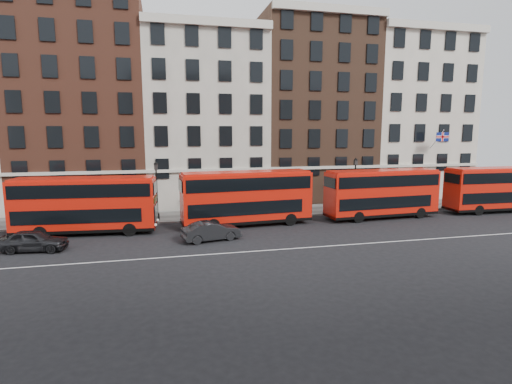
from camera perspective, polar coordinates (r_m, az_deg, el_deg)
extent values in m
plane|color=black|center=(29.22, -3.35, -7.48)|extent=(120.00, 120.00, 0.00)
cube|color=slate|center=(39.29, -5.97, -3.18)|extent=(80.00, 5.00, 0.15)
cube|color=gray|center=(36.87, -5.48, -3.96)|extent=(80.00, 0.30, 0.16)
cube|color=white|center=(27.33, -2.62, -8.61)|extent=(70.00, 0.12, 0.01)
cube|color=brown|center=(46.46, -23.64, 11.52)|extent=(12.80, 10.00, 22.00)
cube|color=#A19C8E|center=(45.93, -7.36, 10.33)|extent=(12.80, 10.00, 19.00)
cube|color=beige|center=(42.02, -6.83, 23.07)|extent=(12.80, 0.50, 0.80)
cube|color=brown|center=(48.97, 7.99, 11.39)|extent=(12.80, 10.00, 21.00)
cube|color=beige|center=(45.78, 10.87, 24.35)|extent=(12.80, 0.50, 0.80)
cube|color=#BAB2A1|center=(54.85, 20.76, 10.10)|extent=(12.80, 10.00, 20.00)
cube|color=beige|center=(51.82, 24.81, 20.72)|extent=(12.80, 0.50, 0.80)
cube|color=red|center=(34.28, -23.18, -1.67)|extent=(10.91, 3.44, 4.04)
cube|color=black|center=(34.65, -22.99, -4.76)|extent=(10.92, 3.48, 0.25)
cube|color=black|center=(34.49, -23.61, -2.81)|extent=(9.70, 3.42, 1.07)
cube|color=black|center=(34.10, -23.31, 0.40)|extent=(10.51, 3.48, 1.02)
cube|color=red|center=(34.00, -23.39, 1.76)|extent=(10.59, 3.21, 0.18)
cube|color=black|center=(33.45, -14.10, -2.85)|extent=(0.27, 2.25, 1.33)
cube|color=black|center=(33.26, -14.17, -1.01)|extent=(0.24, 1.94, 0.43)
cylinder|color=black|center=(32.83, -17.59, -5.14)|extent=(1.04, 0.37, 1.02)
cylinder|color=black|center=(35.03, -17.01, -4.25)|extent=(1.04, 0.37, 1.02)
cylinder|color=black|center=(34.50, -28.42, -5.13)|extent=(1.04, 0.37, 1.02)
cylinder|color=black|center=(36.60, -27.21, -4.30)|extent=(1.04, 0.37, 1.02)
cube|color=red|center=(34.43, -1.34, -0.76)|extent=(11.34, 3.49, 4.20)
cube|color=black|center=(34.81, -1.33, -3.97)|extent=(11.34, 3.53, 0.26)
cube|color=black|center=(34.47, -1.85, -1.97)|extent=(10.07, 3.48, 1.12)
cube|color=black|center=(34.24, -1.35, 1.39)|extent=(10.92, 3.54, 1.06)
cube|color=red|center=(34.14, -1.36, 2.80)|extent=(11.00, 3.25, 0.19)
cube|color=black|center=(36.51, 7.18, -1.60)|extent=(0.26, 2.34, 1.38)
cube|color=black|center=(36.33, 7.21, 0.17)|extent=(0.24, 2.02, 0.45)
cylinder|color=black|center=(34.87, 4.95, -3.92)|extent=(1.08, 0.38, 1.06)
cylinder|color=black|center=(37.04, 3.54, -3.16)|extent=(1.08, 0.38, 1.06)
cylinder|color=black|center=(32.94, -6.11, -4.69)|extent=(1.08, 0.38, 1.06)
cylinder|color=black|center=(35.22, -6.88, -3.83)|extent=(1.08, 0.38, 1.06)
cube|color=red|center=(39.17, 17.53, -0.14)|extent=(10.91, 3.18, 4.06)
cube|color=black|center=(39.49, 17.41, -2.88)|extent=(10.91, 3.22, 0.25)
cube|color=black|center=(39.10, 17.11, -1.17)|extent=(9.68, 3.19, 1.08)
cube|color=black|center=(39.00, 17.62, 1.68)|extent=(10.50, 3.24, 1.03)
cube|color=red|center=(38.92, 17.67, 2.88)|extent=(10.59, 2.96, 0.18)
cube|color=black|center=(42.54, 23.57, -0.88)|extent=(0.21, 2.26, 1.33)
cube|color=black|center=(42.38, 23.66, 0.59)|extent=(0.19, 1.95, 0.43)
cylinder|color=black|center=(40.63, 22.41, -2.78)|extent=(1.04, 0.35, 1.03)
cylinder|color=black|center=(42.40, 20.47, -2.21)|extent=(1.04, 0.35, 1.03)
cylinder|color=black|center=(36.91, 14.42, -3.49)|extent=(1.04, 0.35, 1.03)
cylinder|color=black|center=(38.85, 12.68, -2.83)|extent=(1.04, 0.35, 1.03)
cube|color=red|center=(47.12, 31.27, 0.40)|extent=(10.76, 2.79, 4.03)
cube|color=black|center=(47.39, 31.09, -1.86)|extent=(10.76, 2.83, 0.24)
cube|color=black|center=(47.00, 30.93, -0.44)|extent=(9.54, 2.85, 1.07)
cube|color=black|center=(46.98, 31.39, 1.91)|extent=(10.35, 2.86, 1.02)
cube|color=red|center=(46.91, 31.47, 2.90)|extent=(10.45, 2.58, 0.18)
cylinder|color=black|center=(44.52, 29.20, -2.28)|extent=(1.03, 0.31, 1.02)
cylinder|color=black|center=(46.23, 27.35, -1.78)|extent=(1.03, 0.31, 1.02)
imported|color=black|center=(31.34, -29.17, -6.07)|extent=(4.55, 2.32, 1.48)
imported|color=#232426|center=(30.19, -6.39, -5.57)|extent=(4.60, 2.42, 1.44)
cylinder|color=black|center=(36.93, -13.96, -0.41)|extent=(0.14, 0.14, 4.60)
cylinder|color=black|center=(37.29, -13.85, -3.45)|extent=(0.32, 0.32, 0.60)
cube|color=#262626|center=(36.62, -14.11, 3.53)|extent=(0.32, 0.32, 0.55)
cone|color=black|center=(36.59, -14.13, 4.08)|extent=(0.44, 0.44, 0.25)
cylinder|color=black|center=(41.86, 13.92, 0.64)|extent=(0.14, 0.14, 4.60)
cylinder|color=black|center=(42.18, 13.82, -2.05)|extent=(0.32, 0.32, 0.60)
cube|color=#262626|center=(41.59, 14.05, 4.12)|extent=(0.32, 0.32, 0.55)
cone|color=black|center=(41.57, 14.07, 4.60)|extent=(0.44, 0.44, 0.25)
cylinder|color=black|center=(44.87, 22.65, -0.54)|extent=(0.12, 0.12, 2.60)
cube|color=black|center=(44.54, 22.88, 1.46)|extent=(0.25, 0.30, 0.75)
sphere|color=red|center=(44.38, 23.02, 1.71)|extent=(0.14, 0.14, 0.14)
sphere|color=#0C9919|center=(44.43, 22.99, 1.15)|extent=(0.14, 0.14, 0.14)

